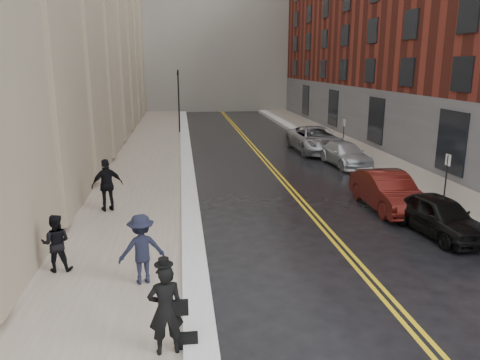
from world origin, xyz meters
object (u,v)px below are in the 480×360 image
object	(u,v)px
car_maroon	(387,191)
car_silver_far	(316,139)
car_black	(439,216)
car_silver_near	(345,154)
pedestrian_c	(107,185)
pedestrian_main	(166,309)
pedestrian_b	(142,249)
pedestrian_a	(56,243)

from	to	relation	value
car_maroon	car_silver_far	world-z (taller)	car_silver_far
car_black	car_silver_far	size ratio (longest dim) A/B	0.67
car_silver_near	pedestrian_c	world-z (taller)	pedestrian_c
car_maroon	car_silver_far	size ratio (longest dim) A/B	0.76
car_black	pedestrian_main	world-z (taller)	pedestrian_main
car_maroon	pedestrian_b	size ratio (longest dim) A/B	2.46
car_silver_near	pedestrian_main	distance (m)	19.60
car_silver_near	pedestrian_b	xyz separation A→B (m)	(-10.36, -13.88, 0.42)
car_silver_near	car_silver_far	bearing A→B (deg)	91.58
car_black	car_silver_near	xyz separation A→B (m)	(0.66, 11.19, -0.03)
pedestrian_main	car_silver_near	bearing A→B (deg)	-128.49
pedestrian_c	car_maroon	bearing A→B (deg)	154.24
pedestrian_a	pedestrian_main	bearing A→B (deg)	124.43
car_black	car_silver_near	size ratio (longest dim) A/B	0.89
pedestrian_a	pedestrian_b	world-z (taller)	pedestrian_b
car_black	car_silver_near	distance (m)	11.21
car_silver_near	car_maroon	bearing A→B (deg)	-103.19
car_maroon	car_silver_far	xyz separation A→B (m)	(0.67, 12.51, 0.08)
pedestrian_a	pedestrian_c	xyz separation A→B (m)	(0.59, 5.38, 0.21)
car_black	car_silver_far	distance (m)	15.50
pedestrian_a	pedestrian_c	world-z (taller)	pedestrian_c
car_silver_far	pedestrian_c	size ratio (longest dim) A/B	2.92
car_silver_far	pedestrian_a	xyz separation A→B (m)	(-12.23, -17.19, 0.13)
car_silver_near	car_black	bearing A→B (deg)	-98.45
car_silver_far	pedestrian_a	world-z (taller)	pedestrian_a
car_black	car_maroon	world-z (taller)	car_maroon
car_maroon	car_silver_near	world-z (taller)	car_maroon
car_maroon	pedestrian_b	xyz separation A→B (m)	(-9.19, -5.69, 0.33)
car_silver_far	pedestrian_main	distance (m)	23.25
car_silver_near	pedestrian_b	bearing A→B (deg)	-131.78
pedestrian_b	pedestrian_a	bearing A→B (deg)	-36.82
pedestrian_c	car_black	bearing A→B (deg)	140.06
car_maroon	pedestrian_c	size ratio (longest dim) A/B	2.23
car_black	pedestrian_b	distance (m)	10.07
pedestrian_a	pedestrian_b	bearing A→B (deg)	155.00
car_black	pedestrian_main	bearing A→B (deg)	-154.25
pedestrian_main	pedestrian_c	xyz separation A→B (m)	(-2.47, 9.56, 0.08)
car_maroon	car_silver_near	distance (m)	8.28
car_maroon	pedestrian_c	distance (m)	10.99
pedestrian_b	pedestrian_main	bearing A→B (deg)	88.77
car_silver_near	pedestrian_c	size ratio (longest dim) A/B	2.20
car_silver_far	car_maroon	bearing A→B (deg)	-94.79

